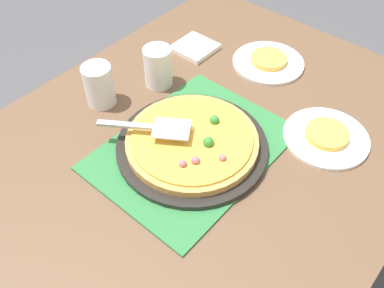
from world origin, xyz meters
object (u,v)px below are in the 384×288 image
(pizza_server, at_px, (152,127))
(pizza_pan, at_px, (192,146))
(served_slice_left, at_px, (327,134))
(plate_far_right, at_px, (268,63))
(napkin_stack, at_px, (195,48))
(served_slice_right, at_px, (269,59))
(cup_far, at_px, (99,85))
(plate_near_left, at_px, (326,137))
(cup_near, at_px, (158,67))
(pizza, at_px, (192,141))

(pizza_server, bearing_deg, pizza_pan, -56.16)
(pizza_pan, bearing_deg, served_slice_left, -43.36)
(plate_far_right, xyz_separation_m, napkin_stack, (-0.09, 0.22, 0.00))
(served_slice_right, bearing_deg, served_slice_left, -120.57)
(plate_far_right, relative_size, cup_far, 1.83)
(plate_near_left, xyz_separation_m, napkin_stack, (0.08, 0.51, 0.00))
(plate_near_left, bearing_deg, cup_near, 103.63)
(pizza_server, bearing_deg, plate_far_right, -3.36)
(pizza_pan, height_order, pizza_server, pizza_server)
(cup_far, bearing_deg, pizza, -84.90)
(pizza, xyz_separation_m, served_slice_left, (0.25, -0.24, -0.02))
(served_slice_right, relative_size, cup_far, 0.92)
(plate_near_left, bearing_deg, cup_far, 117.10)
(served_slice_right, bearing_deg, pizza_server, 176.64)
(served_slice_right, xyz_separation_m, cup_far, (-0.45, 0.26, 0.04))
(pizza_pan, relative_size, cup_near, 3.17)
(pizza, distance_m, plate_near_left, 0.35)
(plate_far_right, relative_size, pizza_server, 1.02)
(plate_near_left, relative_size, cup_far, 1.83)
(napkin_stack, bearing_deg, pizza, -140.62)
(pizza, distance_m, napkin_stack, 0.44)
(cup_far, bearing_deg, served_slice_right, -29.51)
(pizza_pan, xyz_separation_m, plate_near_left, (0.25, -0.24, -0.01))
(plate_far_right, xyz_separation_m, cup_near, (-0.29, 0.19, 0.06))
(cup_far, bearing_deg, pizza_server, -96.71)
(pizza, distance_m, pizza_server, 0.10)
(pizza, distance_m, served_slice_left, 0.35)
(pizza_pan, distance_m, cup_near, 0.28)
(served_slice_left, bearing_deg, plate_near_left, 90.00)
(plate_near_left, bearing_deg, served_slice_right, 59.43)
(pizza_server, distance_m, napkin_stack, 0.44)
(plate_far_right, relative_size, cup_near, 1.83)
(plate_near_left, relative_size, plate_far_right, 1.00)
(pizza, xyz_separation_m, served_slice_right, (0.43, 0.05, -0.02))
(pizza_server, bearing_deg, pizza, -56.35)
(pizza_pan, xyz_separation_m, cup_far, (-0.03, 0.31, 0.05))
(pizza_pan, distance_m, pizza_server, 0.11)
(plate_far_right, xyz_separation_m, served_slice_left, (-0.17, -0.29, 0.01))
(pizza_pan, distance_m, pizza, 0.02)
(plate_near_left, distance_m, plate_far_right, 0.34)
(cup_near, height_order, pizza_server, cup_near)
(pizza_pan, bearing_deg, pizza, -83.85)
(served_slice_left, xyz_separation_m, pizza_server, (-0.31, 0.32, 0.05))
(pizza, height_order, napkin_stack, pizza)
(plate_far_right, bearing_deg, pizza, -172.80)
(plate_far_right, height_order, cup_far, cup_far)
(pizza, relative_size, plate_near_left, 1.50)
(served_slice_left, bearing_deg, cup_near, 103.63)
(plate_near_left, height_order, cup_far, cup_far)
(pizza, relative_size, cup_near, 2.75)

